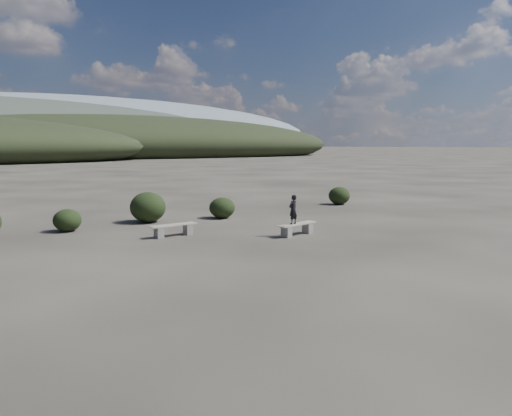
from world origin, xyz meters
TOP-DOWN VIEW (x-y plane):
  - ground at (0.00, 0.00)m, footprint 1200.00×1200.00m
  - bench_left at (-2.10, 6.02)m, footprint 1.63×0.42m
  - bench_right at (1.41, 3.86)m, footprint 1.65×0.62m
  - seated_person at (1.20, 3.83)m, footprint 0.40×0.31m
  - shrub_a at (-4.78, 9.00)m, footprint 0.96×0.96m
  - shrub_b at (-1.63, 9.39)m, footprint 1.39×1.39m
  - shrub_c at (1.34, 8.71)m, footprint 1.07×1.07m
  - shrub_e at (8.68, 9.48)m, footprint 1.08×1.08m

SIDE VIEW (x-z plane):
  - ground at x=0.00m, z-range 0.00..0.00m
  - bench_left at x=-2.10m, z-range 0.04..0.45m
  - bench_right at x=1.41m, z-range 0.04..0.45m
  - shrub_a at x=-4.78m, z-range 0.00..0.79m
  - shrub_c at x=1.34m, z-range 0.00..0.86m
  - shrub_e at x=8.68m, z-range 0.00..0.90m
  - shrub_b at x=-1.63m, z-range 0.00..1.19m
  - seated_person at x=1.20m, z-range 0.40..1.38m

